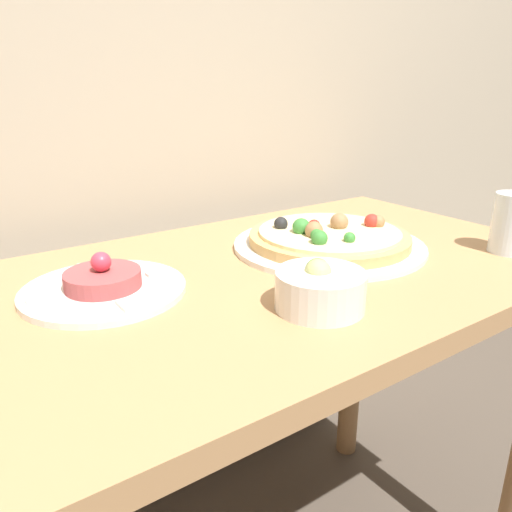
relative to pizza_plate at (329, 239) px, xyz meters
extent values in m
cube|color=#AD7F51|center=(-0.15, -0.03, -0.03)|extent=(1.09, 0.63, 0.03)
cylinder|color=#AD7F51|center=(0.33, 0.23, -0.43)|extent=(0.06, 0.06, 0.76)
cylinder|color=silver|center=(0.00, 0.00, -0.01)|extent=(0.36, 0.36, 0.01)
cylinder|color=tan|center=(0.00, 0.00, 0.00)|extent=(0.31, 0.31, 0.02)
cylinder|color=beige|center=(0.00, 0.00, 0.01)|extent=(0.27, 0.27, 0.01)
sphere|color=#387F33|center=(-0.07, -0.05, 0.03)|extent=(0.03, 0.03, 0.03)
sphere|color=#B22D23|center=(-0.02, 0.02, 0.03)|extent=(0.02, 0.02, 0.02)
sphere|color=#387F33|center=(-0.06, -0.03, 0.02)|extent=(0.02, 0.02, 0.02)
sphere|color=#997047|center=(-0.05, -0.01, 0.03)|extent=(0.03, 0.03, 0.03)
sphere|color=#997047|center=(0.03, 0.00, 0.03)|extent=(0.04, 0.04, 0.04)
sphere|color=#387F33|center=(-0.05, 0.02, 0.03)|extent=(0.03, 0.03, 0.03)
sphere|color=#997047|center=(0.10, -0.03, 0.03)|extent=(0.03, 0.03, 0.03)
sphere|color=#387F33|center=(-0.02, -0.07, 0.02)|extent=(0.02, 0.02, 0.02)
sphere|color=#B22D23|center=(0.09, -0.02, 0.03)|extent=(0.03, 0.03, 0.03)
sphere|color=black|center=(-0.07, 0.07, 0.03)|extent=(0.03, 0.03, 0.03)
cylinder|color=silver|center=(-0.43, 0.03, -0.01)|extent=(0.24, 0.24, 0.01)
cylinder|color=#A84747|center=(-0.43, 0.03, 0.01)|extent=(0.11, 0.11, 0.03)
sphere|color=#E0384C|center=(-0.43, 0.03, 0.03)|extent=(0.03, 0.03, 0.03)
cube|color=white|center=(-0.34, 0.03, 0.00)|extent=(0.04, 0.02, 0.01)
cube|color=white|center=(-0.43, 0.12, 0.00)|extent=(0.02, 0.04, 0.01)
cube|color=white|center=(-0.52, 0.03, 0.00)|extent=(0.04, 0.02, 0.01)
cube|color=white|center=(-0.43, -0.06, 0.00)|extent=(0.02, 0.04, 0.01)
cylinder|color=silver|center=(-0.20, -0.19, 0.01)|extent=(0.13, 0.13, 0.05)
sphere|color=#A3B25B|center=(-0.20, -0.19, 0.03)|extent=(0.03, 0.03, 0.03)
sphere|color=#B7BC70|center=(-0.20, -0.19, 0.03)|extent=(0.04, 0.04, 0.04)
sphere|color=#668E42|center=(-0.19, -0.18, 0.03)|extent=(0.04, 0.04, 0.04)
cylinder|color=silver|center=(0.26, -0.21, 0.04)|extent=(0.07, 0.07, 0.11)
camera|label=1|loc=(-0.64, -0.67, 0.28)|focal=35.00mm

